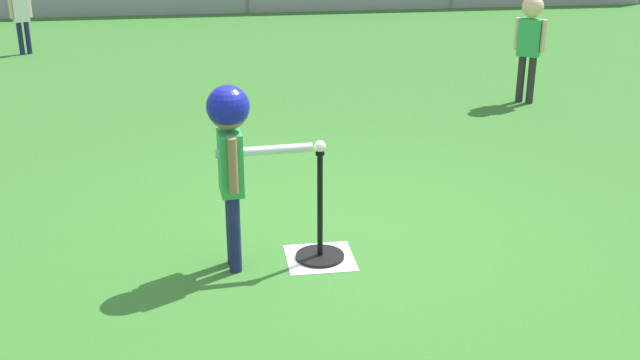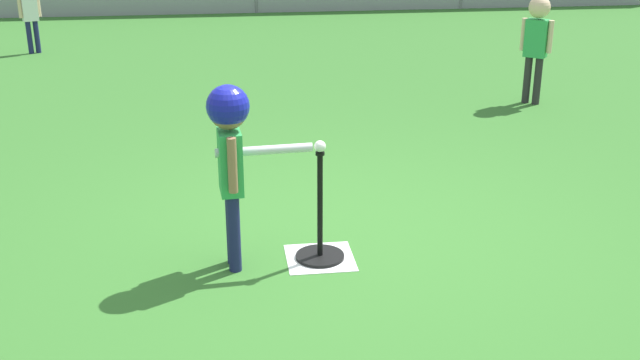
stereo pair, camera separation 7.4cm
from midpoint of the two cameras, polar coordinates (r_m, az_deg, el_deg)
The scene contains 7 objects.
ground_plane at distance 5.45m, azimuth 1.65°, elevation -4.14°, with size 60.00×60.00×0.00m, color #336B28.
home_plate at distance 5.14m, azimuth 0.41°, elevation -5.70°, with size 0.44×0.44×0.01m, color white.
batting_tee at distance 5.09m, azimuth 0.42°, elevation -4.51°, with size 0.32×0.32×0.74m.
baseball_on_tee at distance 4.84m, azimuth 0.44°, elevation 2.48°, with size 0.07×0.07×0.07m, color white.
batter_child at distance 4.74m, azimuth -6.12°, elevation 2.91°, with size 0.64×0.34×1.19m.
fielder_deep_right at distance 8.92m, azimuth 15.82°, elevation 10.14°, with size 0.29×0.26×1.18m.
fielder_near_left at distance 12.04m, azimuth -20.35°, elevation 11.84°, with size 0.29×0.21×1.04m.
Camera 2 is at (-0.77, -4.87, 2.31)m, focal length 43.72 mm.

